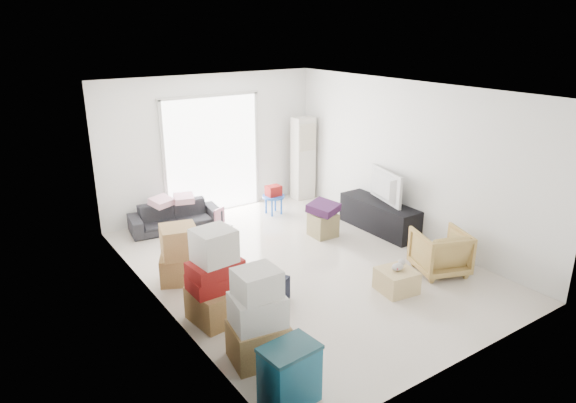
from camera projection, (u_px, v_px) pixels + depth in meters
The scene contains 21 objects.
room_shell at pixel (302, 182), 7.62m from camera, with size 4.98×6.48×3.18m.
sliding_door at pixel (212, 150), 9.98m from camera, with size 2.10×0.04×2.33m.
ac_tower at pixel (303, 158), 10.88m from camera, with size 0.45×0.30×1.75m, color silver.
tv_console at pixel (379, 216), 9.31m from camera, with size 0.49×1.63×0.54m, color black.
television at pixel (380, 198), 9.20m from camera, with size 1.00×0.58×0.13m, color black.
sofa at pixel (175, 213), 9.35m from camera, with size 1.62×0.47×0.63m, color #27272C.
pillow_left at pixel (161, 195), 9.14m from camera, with size 0.37×0.29×0.12m, color #EEADBA.
pillow_right at pixel (183, 191), 9.31m from camera, with size 0.38×0.31×0.13m, color #EEADBA.
armchair at pixel (440, 249), 7.69m from camera, with size 0.72×0.67×0.74m, color #A58A49.
storage_bins at pixel (290, 375), 5.02m from camera, with size 0.59×0.44×0.64m.
box_stack_a at pixel (258, 321), 5.61m from camera, with size 0.68×0.60×1.11m.
box_stack_b at pixel (216, 281), 6.39m from camera, with size 0.67×0.67×1.23m.
box_stack_c at pixel (180, 255), 7.39m from camera, with size 0.72×0.68×0.86m.
loose_box at pixel (210, 270), 7.50m from camera, with size 0.39×0.39×0.33m, color tan.
duffel_bag at pixel (272, 293), 6.85m from camera, with size 0.53×0.32×0.34m, color black.
ottoman at pixel (323, 225), 9.08m from camera, with size 0.42×0.42×0.42m, color #9D8F5B.
blanket at pixel (323, 210), 8.99m from camera, with size 0.46×0.46×0.14m, color #491F4E.
kids_table at pixel (274, 194), 10.07m from camera, with size 0.44×0.44×0.58m.
toy_walker at pixel (221, 223), 9.42m from camera, with size 0.36×0.35×0.38m.
wood_crate at pixel (397, 281), 7.20m from camera, with size 0.48×0.48×0.32m, color #DDC580.
plush_bunny at pixel (399, 266), 7.15m from camera, with size 0.26×0.15×0.13m.
Camera 1 is at (-4.27, -5.92, 3.57)m, focal length 32.00 mm.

